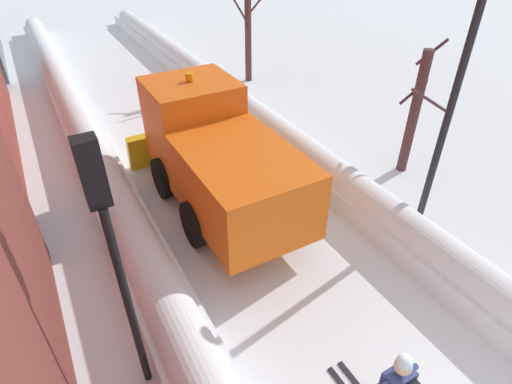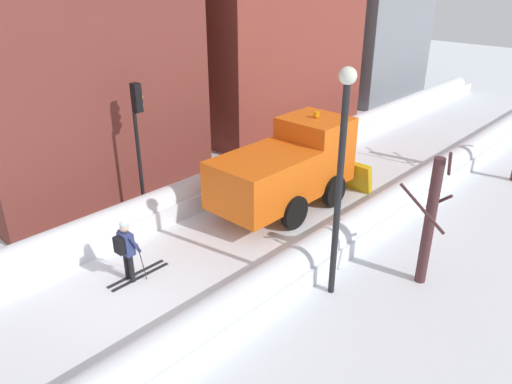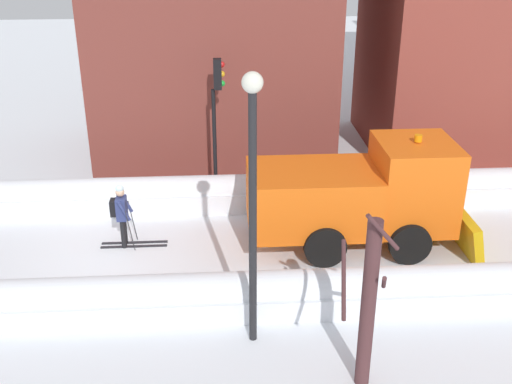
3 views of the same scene
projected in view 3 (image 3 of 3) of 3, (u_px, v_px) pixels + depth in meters
name	position (u px, v px, depth m)	size (l,w,h in m)	color
ground_plane	(478.00, 243.00, 17.02)	(80.00, 80.00, 0.00)	white
snowbank_left	(446.00, 188.00, 19.30)	(1.10, 36.00, 1.07)	white
plow_truck	(361.00, 194.00, 16.46)	(3.20, 5.98, 3.12)	orange
skier	(122.00, 213.00, 16.52)	(0.62, 1.80, 1.81)	black
traffic_light_pole	(217.00, 103.00, 18.40)	(0.28, 0.42, 4.46)	black
street_lamp	(253.00, 184.00, 11.75)	(0.40, 0.40, 5.79)	black
bare_tree_near	(368.00, 303.00, 11.26)	(1.40, 1.04, 3.83)	#492A2B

